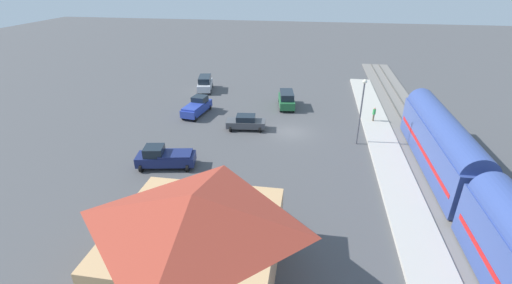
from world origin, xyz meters
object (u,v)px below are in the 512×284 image
object	(u,v)px
passenger_train	(481,196)
pickup_navy	(165,157)
pickup_blue	(197,107)
suv_green	(287,99)
pedestrian_on_platform	(374,113)
suv_silver	(205,83)
station_building	(196,235)
sedan_charcoal	(246,122)
light_pole_near_platform	(362,104)

from	to	relation	value
passenger_train	pickup_navy	size ratio (longest dim) A/B	6.19
pickup_blue	suv_green	xyz separation A→B (m)	(-11.18, -4.46, 0.12)
pedestrian_on_platform	suv_silver	world-z (taller)	suv_silver
pedestrian_on_platform	suv_green	distance (m)	11.58
station_building	suv_silver	size ratio (longest dim) A/B	1.95
pickup_blue	sedan_charcoal	size ratio (longest dim) A/B	1.21
passenger_train	pickup_navy	distance (m)	25.68
suv_green	suv_silver	size ratio (longest dim) A/B	0.99
station_building	suv_green	world-z (taller)	station_building
suv_green	passenger_train	bearing A→B (deg)	123.40
suv_green	light_pole_near_platform	size ratio (longest dim) A/B	0.72
pedestrian_on_platform	suv_green	bearing A→B (deg)	-19.36
suv_green	sedan_charcoal	world-z (taller)	suv_green
suv_silver	pickup_navy	bearing A→B (deg)	97.72
pedestrian_on_platform	pickup_navy	distance (m)	25.27
pickup_blue	sedan_charcoal	world-z (taller)	pickup_blue
pickup_blue	pedestrian_on_platform	bearing A→B (deg)	-178.41
station_building	pickup_blue	distance (m)	27.16
pedestrian_on_platform	sedan_charcoal	xyz separation A→B (m)	(14.97, 4.37, -0.40)
passenger_train	suv_silver	world-z (taller)	passenger_train
pedestrian_on_platform	pickup_blue	bearing A→B (deg)	1.59
pedestrian_on_platform	pickup_navy	size ratio (longest dim) A/B	0.30
pickup_blue	pickup_navy	world-z (taller)	same
suv_silver	sedan_charcoal	bearing A→B (deg)	123.57
pickup_navy	light_pole_near_platform	xyz separation A→B (m)	(-18.34, -8.04, 3.50)
sedan_charcoal	suv_silver	xyz separation A→B (m)	(9.05, -13.64, 0.27)
pickup_navy	pickup_blue	bearing A→B (deg)	-84.67
pickup_blue	light_pole_near_platform	distance (m)	20.71
suv_green	sedan_charcoal	size ratio (longest dim) A/B	1.10
pickup_navy	light_pole_near_platform	bearing A→B (deg)	-156.33
suv_green	light_pole_near_platform	distance (m)	13.58
sedan_charcoal	suv_green	bearing A→B (deg)	-116.23
station_building	suv_green	xyz separation A→B (m)	(-2.77, -30.20, -1.87)
station_building	light_pole_near_platform	size ratio (longest dim) A/B	1.42
passenger_train	station_building	size ratio (longest dim) A/B	3.46
suv_green	suv_silver	distance (m)	14.18
station_building	pickup_blue	bearing A→B (deg)	-71.91
passenger_train	suv_green	distance (m)	27.71
sedan_charcoal	light_pole_near_platform	distance (m)	13.14
station_building	suv_silver	bearing A→B (deg)	-73.84
pedestrian_on_platform	sedan_charcoal	size ratio (longest dim) A/B	0.37
station_building	pickup_navy	xyz separation A→B (m)	(7.14, -12.06, -1.99)
suv_silver	light_pole_near_platform	xyz separation A→B (m)	(-21.53, 15.53, 3.38)
suv_green	suv_silver	bearing A→B (deg)	-22.53
pedestrian_on_platform	pickup_navy	bearing A→B (deg)	34.46
pickup_blue	pickup_navy	size ratio (longest dim) A/B	0.99
passenger_train	station_building	xyz separation A→B (m)	(18.00, 7.11, 0.16)
station_building	sedan_charcoal	size ratio (longest dim) A/B	2.17
pickup_blue	pickup_navy	bearing A→B (deg)	95.33
pedestrian_on_platform	pickup_blue	xyz separation A→B (m)	(22.11, 0.62, -0.25)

